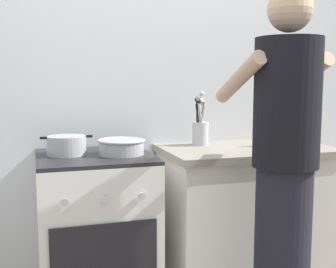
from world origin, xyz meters
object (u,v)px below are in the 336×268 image
object	(u,v)px
pot	(67,145)
utensil_crock	(200,129)
person	(284,175)
stove_range	(96,237)
oil_bottle	(285,130)
mixing_bowl	(121,146)

from	to	relation	value
pot	utensil_crock	bearing A→B (deg)	8.87
pot	person	world-z (taller)	person
stove_range	pot	distance (m)	0.52
utensil_crock	oil_bottle	distance (m)	0.51
utensil_crock	oil_bottle	xyz separation A→B (m)	(0.47, -0.19, -0.01)
pot	stove_range	bearing A→B (deg)	-15.73
oil_bottle	person	size ratio (longest dim) A/B	0.14
oil_bottle	stove_range	bearing A→B (deg)	178.81
pot	oil_bottle	size ratio (longest dim) A/B	1.18
stove_range	pot	world-z (taller)	pot
pot	utensil_crock	distance (m)	0.82
mixing_bowl	oil_bottle	world-z (taller)	oil_bottle
stove_range	utensil_crock	bearing A→B (deg)	13.93
utensil_crock	mixing_bowl	bearing A→B (deg)	-159.86
mixing_bowl	person	xyz separation A→B (m)	(0.65, -0.54, -0.08)
utensil_crock	pot	bearing A→B (deg)	-171.13
stove_range	person	distance (m)	1.06
stove_range	mixing_bowl	distance (m)	0.52
oil_bottle	pot	bearing A→B (deg)	177.17
stove_range	mixing_bowl	world-z (taller)	mixing_bowl
mixing_bowl	utensil_crock	distance (m)	0.56
stove_range	person	bearing A→B (deg)	-35.84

